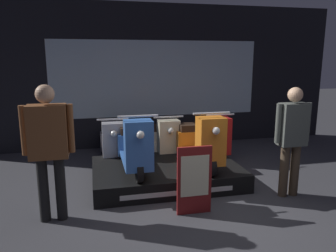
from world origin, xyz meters
TOP-DOWN VIEW (x-y plane):
  - ground_plane at (0.00, 0.00)m, footprint 30.00×30.00m
  - shop_wall_back at (0.00, 3.62)m, footprint 8.58×0.09m
  - display_platform at (-0.32, 1.23)m, footprint 2.37×1.58m
  - scooter_display_left at (-0.85, 1.16)m, footprint 0.56×1.67m
  - scooter_display_right at (0.21, 1.16)m, footprint 0.56×1.67m
  - scooter_backrow_0 at (-1.12, 2.54)m, footprint 0.56×1.67m
  - scooter_backrow_1 at (-0.10, 2.54)m, footprint 0.56×1.67m
  - scooter_backrow_2 at (0.91, 2.54)m, footprint 0.56×1.67m
  - person_left_browsing at (-2.00, 0.28)m, footprint 0.61×0.25m
  - person_right_browsing at (1.33, 0.28)m, footprint 0.55×0.22m
  - price_sign_board at (-0.21, 0.05)m, footprint 0.46×0.04m

SIDE VIEW (x-z plane):
  - ground_plane at x=0.00m, z-range 0.00..0.00m
  - display_platform at x=-0.32m, z-range 0.00..0.28m
  - scooter_backrow_0 at x=-1.12m, z-range -0.11..0.85m
  - scooter_backrow_1 at x=-0.10m, z-range -0.11..0.85m
  - scooter_backrow_2 at x=0.91m, z-range -0.11..0.85m
  - price_sign_board at x=-0.21m, z-range 0.01..0.92m
  - scooter_display_left at x=-0.85m, z-range 0.17..1.14m
  - scooter_display_right at x=0.21m, z-range 0.17..1.14m
  - person_right_browsing at x=1.33m, z-range 0.13..1.74m
  - person_left_browsing at x=-2.00m, z-range 0.17..1.88m
  - shop_wall_back at x=0.00m, z-range 0.00..3.20m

